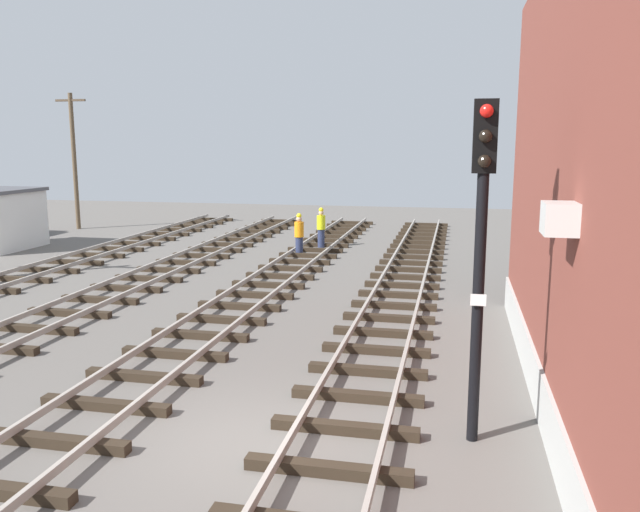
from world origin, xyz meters
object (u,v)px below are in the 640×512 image
Objects in this scene: track_worker_foreground at (321,228)px; track_worker_distant at (299,235)px; signal_mast at (481,234)px; utility_pole_far at (74,159)px.

track_worker_foreground and track_worker_distant have the same top height.
utility_pole_far reaches higher than signal_mast.
utility_pole_far is (-21.43, 22.38, 0.56)m from signal_mast.
track_worker_distant is (-0.41, -2.59, 0.00)m from track_worker_foreground.
signal_mast is at bearing -66.86° from track_worker_distant.
track_worker_foreground is 1.00× the size of track_worker_distant.
track_worker_foreground is 2.63m from track_worker_distant.
track_worker_distant is (14.50, -6.17, -3.04)m from utility_pole_far.
signal_mast is 2.91× the size of track_worker_distant.
track_worker_distant is at bearing -23.06° from utility_pole_far.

